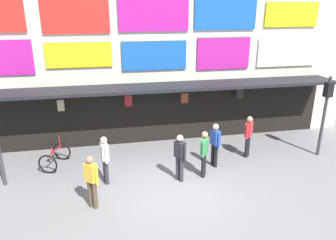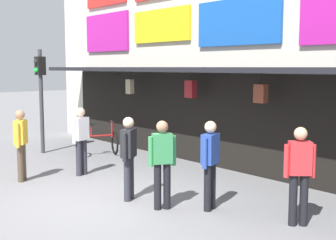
# 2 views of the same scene
# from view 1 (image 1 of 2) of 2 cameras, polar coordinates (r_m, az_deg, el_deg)

# --- Properties ---
(ground_plane) EXTENTS (80.00, 80.00, 0.00)m
(ground_plane) POSITION_cam_1_polar(r_m,az_deg,el_deg) (10.80, 1.19, -11.94)
(ground_plane) COLOR slate
(shopfront) EXTENTS (18.00, 2.60, 8.00)m
(shopfront) POSITION_cam_1_polar(r_m,az_deg,el_deg) (13.80, -2.86, 12.56)
(shopfront) COLOR beige
(shopfront) RESTS_ON ground
(traffic_light_far) EXTENTS (0.30, 0.34, 3.20)m
(traffic_light_far) POSITION_cam_1_polar(r_m,az_deg,el_deg) (13.62, 26.32, 2.60)
(traffic_light_far) COLOR #38383D
(traffic_light_far) RESTS_ON ground
(bicycle_parked) EXTENTS (1.07, 1.33, 1.05)m
(bicycle_parked) POSITION_cam_1_polar(r_m,az_deg,el_deg) (12.65, -19.49, -6.16)
(bicycle_parked) COLOR black
(bicycle_parked) RESTS_ON ground
(pedestrian_in_red) EXTENTS (0.42, 0.40, 1.68)m
(pedestrian_in_red) POSITION_cam_1_polar(r_m,az_deg,el_deg) (9.63, -13.52, -10.20)
(pedestrian_in_red) COLOR brown
(pedestrian_in_red) RESTS_ON ground
(pedestrian_in_yellow) EXTENTS (0.32, 0.51, 1.68)m
(pedestrian_in_yellow) POSITION_cam_1_polar(r_m,az_deg,el_deg) (11.84, 8.37, -4.01)
(pedestrian_in_yellow) COLOR black
(pedestrian_in_yellow) RESTS_ON ground
(pedestrian_in_blue) EXTENTS (0.36, 0.48, 1.68)m
(pedestrian_in_blue) POSITION_cam_1_polar(r_m,az_deg,el_deg) (11.10, 6.47, -5.59)
(pedestrian_in_blue) COLOR black
(pedestrian_in_blue) RESTS_ON ground
(pedestrian_in_purple) EXTENTS (0.40, 0.42, 1.68)m
(pedestrian_in_purple) POSITION_cam_1_polar(r_m,az_deg,el_deg) (12.86, 14.15, -2.47)
(pedestrian_in_purple) COLOR black
(pedestrian_in_purple) RESTS_ON ground
(pedestrian_in_white) EXTENTS (0.38, 0.46, 1.68)m
(pedestrian_in_white) POSITION_cam_1_polar(r_m,az_deg,el_deg) (10.76, 2.12, -6.30)
(pedestrian_in_white) COLOR #2D2D38
(pedestrian_in_white) RESTS_ON ground
(pedestrian_in_green) EXTENTS (0.30, 0.52, 1.68)m
(pedestrian_in_green) POSITION_cam_1_polar(r_m,az_deg,el_deg) (10.82, -11.20, -6.55)
(pedestrian_in_green) COLOR #2D2D38
(pedestrian_in_green) RESTS_ON ground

